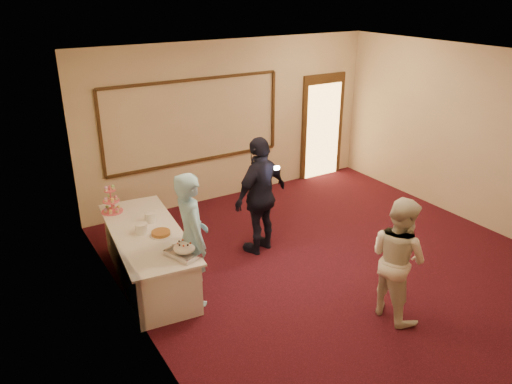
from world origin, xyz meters
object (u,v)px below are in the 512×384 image
pavlova_tray (185,250)px  woman (398,258)px  buffet_table (149,256)px  cupcake_stand (111,202)px  tart (161,233)px  plate_stack_b (150,217)px  guest (261,196)px  plate_stack_a (141,228)px  man (192,239)px

pavlova_tray → woman: bearing=-34.3°
buffet_table → cupcake_stand: size_ratio=5.25×
pavlova_tray → tart: 0.66m
plate_stack_b → guest: bearing=-11.2°
plate_stack_a → guest: (1.88, -0.04, 0.08)m
plate_stack_b → woman: woman is taller
woman → guest: 2.36m
plate_stack_b → plate_stack_a: bearing=-129.6°
cupcake_stand → plate_stack_a: cupcake_stand is taller
buffet_table → plate_stack_b: plate_stack_b is taller
man → cupcake_stand: bearing=25.8°
plate_stack_a → guest: guest is taller
pavlova_tray → tart: size_ratio=1.74×
pavlova_tray → cupcake_stand: (-0.41, 1.74, 0.09)m
cupcake_stand → plate_stack_b: (0.37, -0.61, -0.09)m
plate_stack_a → woman: woman is taller
cupcake_stand → woman: bearing=-51.3°
woman → cupcake_stand: bearing=38.6°
plate_stack_b → tart: size_ratio=0.58×
plate_stack_b → man: bearing=-79.9°
buffet_table → plate_stack_a: (-0.07, -0.02, 0.45)m
man → guest: bearing=-57.6°
buffet_table → woman: 3.37m
buffet_table → guest: 1.89m
cupcake_stand → plate_stack_b: bearing=-58.5°
guest → plate_stack_a: bearing=-19.7°
tart → woman: bearing=-43.6°
plate_stack_a → plate_stack_b: (0.23, 0.28, 0.00)m
plate_stack_a → guest: size_ratio=0.09×
pavlova_tray → guest: 1.81m
woman → pavlova_tray: bearing=55.7°
cupcake_stand → tart: 1.15m
plate_stack_a → buffet_table: bearing=16.9°
plate_stack_b → woman: (2.21, -2.61, -0.04)m
cupcake_stand → plate_stack_a: bearing=-80.9°
buffet_table → plate_stack_b: (0.16, 0.26, 0.45)m
woman → buffet_table: bearing=45.1°
plate_stack_b → guest: (1.65, -0.33, 0.08)m
plate_stack_a → guest: bearing=-1.4°
plate_stack_b → cupcake_stand: bearing=121.5°
pavlova_tray → tart: (-0.06, 0.65, -0.05)m
cupcake_stand → plate_stack_a: size_ratio=2.69×
plate_stack_b → tart: (-0.03, -0.48, -0.04)m
guest → plate_stack_b: bearing=-29.5°
plate_stack_b → tart: 0.48m
man → woman: bearing=-121.1°
man → guest: (1.46, 0.70, 0.02)m
buffet_table → pavlova_tray: (0.19, -0.87, 0.46)m
plate_stack_b → pavlova_tray: bearing=-88.4°
plate_stack_a → man: 0.85m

